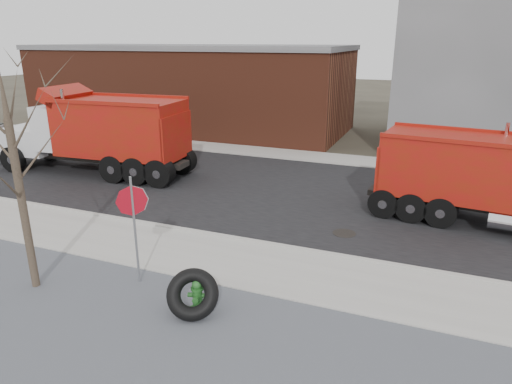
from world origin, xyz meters
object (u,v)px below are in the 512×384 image
at_px(dump_truck_red_a, 487,176).
at_px(dump_truck_red_b, 98,131).
at_px(fire_hydrant, 197,297).
at_px(truck_tire, 193,294).
at_px(stop_sign, 133,212).

height_order(dump_truck_red_a, dump_truck_red_b, dump_truck_red_b).
xyz_separation_m(fire_hydrant, truck_tire, (-0.03, -0.16, 0.14)).
bearing_deg(dump_truck_red_a, fire_hydrant, -121.52).
xyz_separation_m(dump_truck_red_a, dump_truck_red_b, (-15.04, 0.26, 0.27)).
height_order(truck_tire, stop_sign, stop_sign).
bearing_deg(fire_hydrant, stop_sign, 148.74).
distance_m(fire_hydrant, dump_truck_red_a, 9.80).
bearing_deg(truck_tire, fire_hydrant, 80.03).
relative_size(truck_tire, dump_truck_red_b, 0.15).
relative_size(stop_sign, dump_truck_red_b, 0.30).
bearing_deg(truck_tire, dump_truck_red_a, 52.61).
bearing_deg(truck_tire, stop_sign, 159.21).
bearing_deg(fire_hydrant, truck_tire, -114.91).
bearing_deg(dump_truck_red_a, stop_sign, -131.55).
height_order(truck_tire, dump_truck_red_b, dump_truck_red_b).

